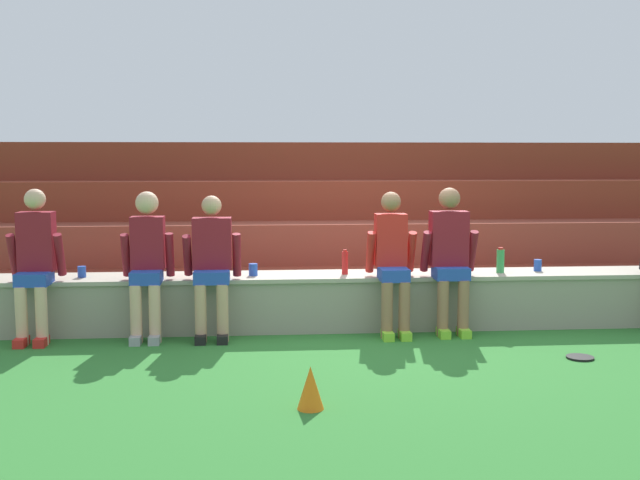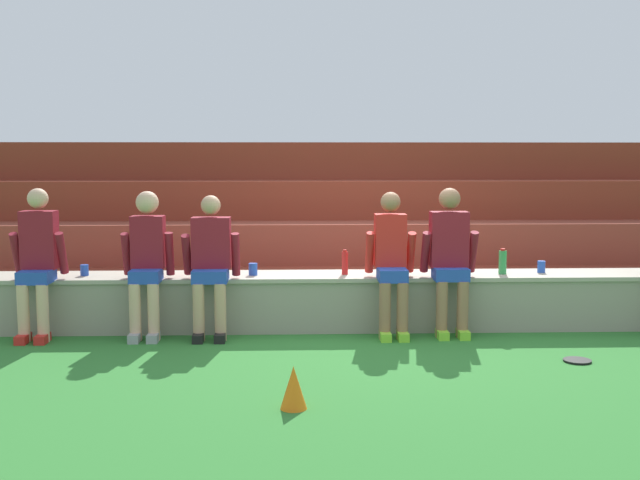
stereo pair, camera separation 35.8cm
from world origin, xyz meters
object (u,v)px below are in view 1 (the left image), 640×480
Objects in this scene: person_center at (212,262)px; person_right_of_center at (392,259)px; sports_cone at (311,388)px; plastic_cup_left_end at (82,272)px; person_far_right at (450,255)px; water_bottle_center_gap at (345,263)px; person_far_left at (35,261)px; water_bottle_near_left at (500,261)px; plastic_cup_middle at (538,265)px; person_left_of_center at (147,260)px; plastic_cup_right_end at (253,270)px; frisbee at (580,357)px.

person_right_of_center is at bearing 1.04° from person_center.
plastic_cup_left_end is at bearing 129.69° from sports_cone.
water_bottle_center_gap is at bearing 164.48° from person_far_right.
person_far_left is 4.54m from water_bottle_near_left.
person_far_right is at bearing -161.60° from plastic_cup_middle.
person_left_of_center is at bearing -175.21° from plastic_cup_middle.
plastic_cup_right_end is at bearing -179.05° from water_bottle_center_gap.
person_center is 2.38m from sports_cone.
person_far_right is at bearing -15.52° from water_bottle_center_gap.
water_bottle_near_left is at bearing -0.55° from plastic_cup_left_end.
sports_cone is (-0.95, -2.20, -0.58)m from person_right_of_center.
sports_cone is at bearing -134.93° from plastic_cup_middle.
frisbee is (-0.12, -1.40, -0.60)m from plastic_cup_middle.
person_right_of_center is at bearing -168.15° from plastic_cup_middle.
plastic_cup_left_end is 3.27m from sports_cone.
water_bottle_near_left is 1.50m from frisbee.
person_far_right is 6.09× the size of frisbee.
person_right_of_center is at bearing 0.31° from person_far_left.
person_far_left is at bearing 167.72° from frisbee.
person_far_right is 1.58m from frisbee.
plastic_cup_middle is at bearing 4.03° from person_far_left.
person_left_of_center is 1.01× the size of person_right_of_center.
person_far_left reaches higher than person_right_of_center.
frisbee is at bearing -25.35° from plastic_cup_right_end.
person_center is at bearing -179.33° from person_far_right.
frisbee is (0.88, -1.06, -0.76)m from person_far_right.
water_bottle_center_gap reaches higher than plastic_cup_middle.
water_bottle_center_gap is 1.07× the size of frisbee.
water_bottle_near_left is at bearing -0.18° from plastic_cup_right_end.
sports_cone is at bearing -154.74° from frisbee.
person_far_left is 0.50m from plastic_cup_left_end.
frisbee is at bearing -95.09° from plastic_cup_middle.
person_left_of_center is at bearing 179.94° from person_right_of_center.
sports_cone is (2.07, -2.49, -0.45)m from plastic_cup_left_end.
water_bottle_near_left is (0.59, 0.25, -0.10)m from person_far_right.
plastic_cup_middle reaches higher than sports_cone.
water_bottle_near_left is (2.89, 0.28, -0.06)m from person_center.
plastic_cup_middle is at bearing 84.91° from frisbee.
person_right_of_center reaches higher than plastic_cup_left_end.
person_left_of_center reaches higher than frisbee.
person_far_left is 4.96m from plastic_cup_middle.
frisbee is (1.88, -1.34, -0.66)m from water_bottle_center_gap.
person_right_of_center is at bearing 143.63° from frisbee.
frisbee is 2.66m from sports_cone.
person_far_left reaches higher than water_bottle_center_gap.
frisbee is at bearing -36.37° from person_right_of_center.
plastic_cup_middle reaches higher than plastic_cup_left_end.
person_right_of_center is (1.74, 0.03, 0.00)m from person_center.
water_bottle_center_gap is 2.29× the size of plastic_cup_left_end.
frisbee is (2.80, -1.33, -0.60)m from plastic_cup_right_end.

